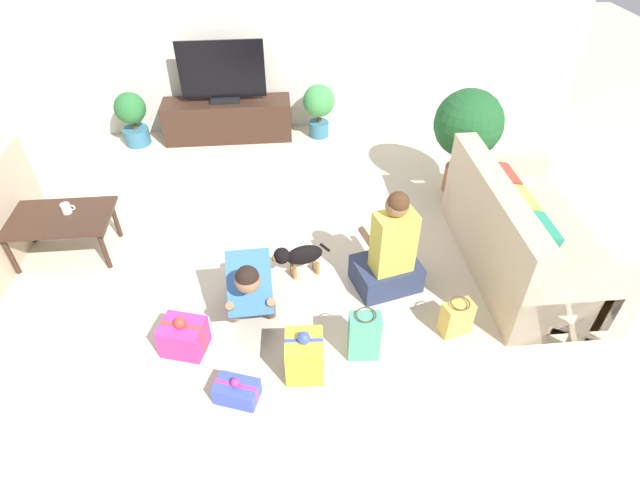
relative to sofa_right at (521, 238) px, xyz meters
name	(u,v)px	position (x,y,z in m)	size (l,w,h in m)	color
ground_plane	(244,261)	(-2.39, 0.28, -0.31)	(16.00, 16.00, 0.00)	beige
wall_back	(238,22)	(-2.39, 2.91, 0.99)	(8.40, 0.06, 2.60)	beige
sofa_right	(521,238)	(0.00, 0.00, 0.00)	(0.92, 1.76, 0.86)	#C6B293
coffee_table	(59,221)	(-3.96, 0.53, 0.06)	(0.90, 0.56, 0.42)	#382319
tv_console	(228,120)	(-2.61, 2.64, -0.07)	(1.54, 0.40, 0.48)	#382319
tv	(222,75)	(-2.61, 2.64, 0.50)	(0.99, 0.20, 0.71)	black
potted_plant_back_right	(319,105)	(-1.50, 2.59, 0.10)	(0.39, 0.39, 0.66)	#336B84
potted_plant_corner_right	(468,128)	(-0.15, 1.23, 0.42)	(0.68, 0.68, 1.11)	#A36042
potted_plant_back_left	(132,116)	(-3.73, 2.59, 0.06)	(0.36, 0.36, 0.65)	#336B84
person_kneeling	(251,285)	(-2.29, -0.36, 0.02)	(0.36, 0.78, 0.75)	#23232D
person_sitting	(390,255)	(-1.17, -0.15, 0.04)	(0.60, 0.56, 0.97)	#283351
dog	(298,256)	(-1.90, 0.07, -0.10)	(0.51, 0.22, 0.32)	black
gift_box_a	(184,336)	(-2.79, -0.66, -0.18)	(0.37, 0.33, 0.32)	#CC3389
gift_box_b	(237,391)	(-2.39, -1.12, -0.23)	(0.33, 0.26, 0.20)	#3D51BC
gift_box_c	(304,355)	(-1.92, -0.95, -0.13)	(0.28, 0.28, 0.41)	yellow
gift_bag_a	(456,318)	(-0.75, -0.69, -0.16)	(0.25, 0.18, 0.31)	#E5B74C
gift_bag_b	(364,336)	(-1.49, -0.84, -0.10)	(0.23, 0.15, 0.44)	#4CA384
mug	(66,208)	(-3.88, 0.59, 0.16)	(0.12, 0.08, 0.09)	silver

